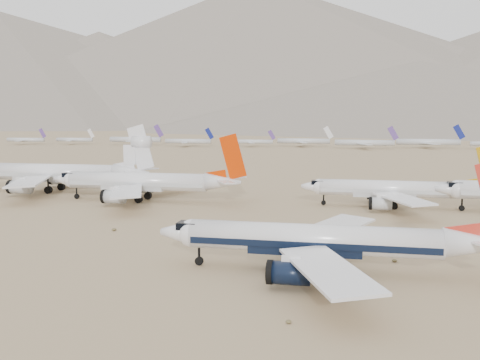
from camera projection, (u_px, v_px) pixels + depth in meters
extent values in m
plane|color=olive|center=(245.00, 256.00, 89.73)|extent=(7000.00, 7000.00, 0.00)
cylinder|color=white|center=(312.00, 239.00, 80.28)|extent=(37.62, 4.45, 4.45)
cube|color=black|center=(312.00, 242.00, 80.34)|extent=(36.87, 4.51, 1.00)
sphere|color=white|center=(192.00, 233.00, 84.14)|extent=(4.45, 4.45, 4.45)
cube|color=black|center=(188.00, 225.00, 84.14)|extent=(3.11, 2.89, 1.11)
cone|color=white|center=(477.00, 244.00, 75.46)|extent=(9.41, 4.45, 4.45)
cube|color=white|center=(327.00, 269.00, 66.95)|extent=(14.53, 22.90, 0.70)
cylinder|color=black|center=(291.00, 273.00, 72.05)|extent=(5.23, 3.20, 3.20)
cube|color=white|center=(335.00, 227.00, 92.59)|extent=(14.53, 22.90, 0.70)
cylinder|color=black|center=(303.00, 242.00, 90.02)|extent=(5.23, 3.20, 3.20)
cylinder|color=black|center=(199.00, 261.00, 84.44)|extent=(1.33, 0.56, 1.33)
cylinder|color=black|center=(321.00, 272.00, 77.42)|extent=(1.87, 1.11, 1.87)
cylinder|color=black|center=(323.00, 261.00, 83.47)|extent=(1.87, 1.11, 1.87)
sphere|color=white|center=(458.00, 189.00, 132.99)|extent=(4.70, 4.70, 4.70)
cube|color=black|center=(455.00, 184.00, 132.98)|extent=(3.29, 3.05, 1.17)
cylinder|color=black|center=(462.00, 208.00, 133.30)|extent=(1.41, 0.59, 1.41)
cylinder|color=white|center=(388.00, 189.00, 138.34)|extent=(35.06, 4.26, 4.26)
cube|color=silver|center=(388.00, 191.00, 138.40)|extent=(34.35, 4.32, 0.96)
sphere|color=white|center=(320.00, 187.00, 141.94)|extent=(4.26, 4.26, 4.26)
cube|color=black|center=(317.00, 182.00, 141.93)|extent=(2.98, 2.77, 1.07)
cone|color=white|center=(477.00, 190.00, 133.85)|extent=(8.76, 4.26, 4.26)
cube|color=white|center=(403.00, 199.00, 125.86)|extent=(13.54, 21.34, 0.66)
cylinder|color=silver|center=(382.00, 204.00, 130.62)|extent=(4.87, 3.07, 3.07)
cube|color=white|center=(395.00, 186.00, 149.87)|extent=(13.54, 21.34, 0.66)
cylinder|color=silver|center=(378.00, 194.00, 147.48)|extent=(4.87, 3.07, 3.07)
cylinder|color=black|center=(324.00, 203.00, 142.22)|extent=(1.28, 0.53, 1.28)
cylinder|color=black|center=(394.00, 206.00, 135.61)|extent=(1.79, 1.07, 1.79)
cylinder|color=black|center=(392.00, 202.00, 141.40)|extent=(1.79, 1.07, 1.79)
cylinder|color=white|center=(137.00, 181.00, 148.69)|extent=(39.73, 4.86, 4.86)
cube|color=silver|center=(137.00, 183.00, 148.76)|extent=(38.93, 4.93, 1.09)
sphere|color=white|center=(72.00, 179.00, 152.77)|extent=(4.86, 4.86, 4.86)
cube|color=black|center=(70.00, 175.00, 152.76)|extent=(3.40, 3.16, 1.21)
cone|color=white|center=(223.00, 182.00, 143.60)|extent=(9.93, 4.86, 4.86)
cube|color=white|center=(127.00, 191.00, 134.54)|extent=(15.34, 24.18, 0.75)
cube|color=white|center=(226.00, 182.00, 138.67)|extent=(6.31, 8.25, 0.29)
cylinder|color=silver|center=(115.00, 197.00, 139.93)|extent=(5.52, 3.50, 3.50)
cube|color=white|center=(165.00, 179.00, 161.77)|extent=(15.34, 24.18, 0.75)
cube|color=white|center=(234.00, 178.00, 147.59)|extent=(6.31, 8.25, 0.29)
cylinder|color=silver|center=(144.00, 187.00, 159.06)|extent=(5.52, 3.50, 3.50)
cube|color=red|center=(233.00, 157.00, 142.23)|extent=(7.53, 0.39, 12.41)
cylinder|color=black|center=(77.00, 196.00, 153.09)|extent=(1.46, 0.61, 1.46)
cylinder|color=black|center=(139.00, 199.00, 145.58)|extent=(2.04, 1.21, 2.04)
cylinder|color=black|center=(148.00, 196.00, 152.18)|extent=(2.04, 1.21, 2.04)
cylinder|color=white|center=(49.00, 172.00, 167.09)|extent=(44.70, 5.35, 5.35)
cube|color=silver|center=(49.00, 174.00, 167.17)|extent=(43.81, 5.43, 1.20)
cone|color=white|center=(132.00, 173.00, 161.36)|extent=(11.18, 5.35, 5.35)
cube|color=white|center=(29.00, 181.00, 151.22)|extent=(17.26, 27.21, 0.83)
cube|color=white|center=(131.00, 173.00, 155.84)|extent=(7.10, 9.28, 0.32)
cylinder|color=silver|center=(21.00, 187.00, 157.28)|extent=(6.21, 3.85, 3.85)
cube|color=white|center=(84.00, 171.00, 181.76)|extent=(17.26, 27.21, 0.83)
cube|color=white|center=(145.00, 169.00, 165.84)|extent=(7.10, 9.28, 0.32)
cylinder|color=silver|center=(61.00, 179.00, 178.70)|extent=(6.21, 3.85, 3.85)
cube|color=white|center=(141.00, 147.00, 159.82)|extent=(8.47, 0.43, 13.96)
cylinder|color=white|center=(141.00, 142.00, 159.56)|extent=(5.59, 3.47, 3.47)
cylinder|color=black|center=(48.00, 190.00, 163.65)|extent=(2.25, 1.34, 2.25)
cylinder|color=black|center=(61.00, 187.00, 170.94)|extent=(2.25, 1.34, 2.25)
cylinder|color=silver|center=(26.00, 140.00, 457.52)|extent=(34.52, 3.41, 3.41)
cube|color=#593B8C|center=(42.00, 133.00, 453.51)|extent=(6.87, 0.34, 8.66)
cube|color=silver|center=(19.00, 141.00, 448.90)|extent=(9.09, 15.89, 0.34)
cube|color=silver|center=(32.00, 140.00, 466.26)|extent=(9.09, 15.89, 0.34)
cylinder|color=silver|center=(74.00, 140.00, 460.33)|extent=(33.12, 3.27, 3.27)
cube|color=white|center=(91.00, 133.00, 456.48)|extent=(6.60, 0.33, 8.31)
cube|color=silver|center=(69.00, 141.00, 452.06)|extent=(8.72, 15.24, 0.33)
cube|color=silver|center=(79.00, 140.00, 468.72)|extent=(8.72, 15.24, 0.33)
cylinder|color=silver|center=(135.00, 140.00, 448.87)|extent=(44.53, 4.40, 4.40)
cube|color=#593B8C|center=(159.00, 131.00, 443.70)|extent=(8.87, 0.44, 11.17)
cube|color=silver|center=(130.00, 141.00, 437.75)|extent=(11.73, 20.50, 0.44)
cube|color=silver|center=(141.00, 140.00, 460.15)|extent=(11.73, 20.50, 0.44)
cylinder|color=silver|center=(188.00, 141.00, 425.24)|extent=(37.48, 3.70, 3.70)
cube|color=navy|center=(209.00, 133.00, 420.88)|extent=(7.46, 0.37, 9.40)
cube|color=silver|center=(184.00, 142.00, 415.88)|extent=(9.87, 17.25, 0.37)
cube|color=silver|center=(192.00, 141.00, 434.73)|extent=(9.87, 17.25, 0.37)
cylinder|color=silver|center=(253.00, 142.00, 424.53)|extent=(32.57, 3.22, 3.22)
cube|color=#593B8C|center=(272.00, 135.00, 420.75)|extent=(6.49, 0.32, 8.17)
cube|color=silver|center=(251.00, 143.00, 416.40)|extent=(8.58, 15.00, 0.32)
cube|color=silver|center=(254.00, 142.00, 432.78)|extent=(8.58, 15.00, 0.32)
cylinder|color=silver|center=(303.00, 141.00, 424.69)|extent=(41.30, 4.08, 4.08)
cube|color=white|center=(328.00, 132.00, 419.89)|extent=(8.23, 0.41, 10.36)
cube|color=silver|center=(302.00, 142.00, 414.38)|extent=(10.88, 19.01, 0.41)
cube|color=silver|center=(305.00, 141.00, 435.15)|extent=(10.88, 19.01, 0.41)
cylinder|color=silver|center=(364.00, 143.00, 395.19)|extent=(43.10, 4.26, 4.26)
cube|color=#593B8C|center=(393.00, 133.00, 390.18)|extent=(8.58, 0.43, 10.81)
cube|color=silver|center=(365.00, 144.00, 384.43)|extent=(11.35, 19.84, 0.43)
cube|color=silver|center=(364.00, 143.00, 406.11)|extent=(11.35, 19.84, 0.43)
cylinder|color=silver|center=(428.00, 142.00, 402.51)|extent=(46.20, 4.57, 4.57)
cube|color=navy|center=(459.00, 132.00, 397.14)|extent=(9.20, 0.46, 11.59)
cube|color=silver|center=(430.00, 144.00, 390.97)|extent=(12.17, 21.27, 0.46)
cube|color=silver|center=(426.00, 142.00, 414.21)|extent=(12.17, 21.27, 0.46)
cone|color=slate|center=(100.00, 78.00, 1752.36)|extent=(1800.00, 1800.00, 300.00)
cone|color=slate|center=(257.00, 53.00, 1765.98)|extent=(2444.00, 2444.00, 470.00)
cone|color=slate|center=(422.00, 82.00, 1472.62)|extent=(1824.00, 1824.00, 240.00)
cone|color=slate|center=(52.00, 107.00, 1296.84)|extent=(855.00, 855.00, 95.00)
cone|color=slate|center=(419.00, 95.00, 1119.52)|extent=(1260.00, 1260.00, 140.00)
ellipsoid|color=brown|center=(114.00, 229.00, 109.93)|extent=(0.98, 0.98, 0.54)
ellipsoid|color=brown|center=(289.00, 322.00, 60.59)|extent=(0.70, 0.70, 0.39)
ellipsoid|color=brown|center=(395.00, 261.00, 86.24)|extent=(0.84, 0.84, 0.46)
ellipsoid|color=brown|center=(452.00, 227.00, 111.88)|extent=(0.98, 0.98, 0.54)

